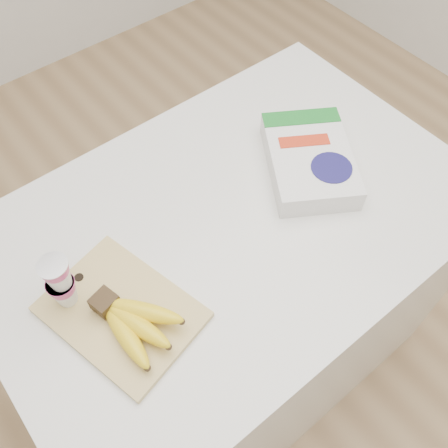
# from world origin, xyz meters

# --- Properties ---
(room) EXTENTS (4.00, 4.00, 4.00)m
(room) POSITION_xyz_m (0.00, 0.00, 1.35)
(room) COLOR tan
(room) RESTS_ON ground
(table) EXTENTS (1.19, 0.79, 0.89)m
(table) POSITION_xyz_m (0.00, 0.00, 0.44)
(table) COLOR silver
(table) RESTS_ON ground
(cutting_board) EXTENTS (0.29, 0.36, 0.02)m
(cutting_board) POSITION_xyz_m (-0.34, -0.05, 0.90)
(cutting_board) COLOR tan
(cutting_board) RESTS_ON table
(bananas) EXTENTS (0.14, 0.20, 0.06)m
(bananas) POSITION_xyz_m (-0.33, -0.10, 0.93)
(bananas) COLOR #382816
(bananas) RESTS_ON cutting_board
(yogurt_stack) EXTENTS (0.06, 0.06, 0.14)m
(yogurt_stack) POSITION_xyz_m (-0.41, 0.04, 0.98)
(yogurt_stack) COLOR white
(yogurt_stack) RESTS_ON cutting_board
(cereal_box) EXTENTS (0.32, 0.35, 0.07)m
(cereal_box) POSITION_xyz_m (0.25, -0.00, 0.92)
(cereal_box) COLOR white
(cereal_box) RESTS_ON table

